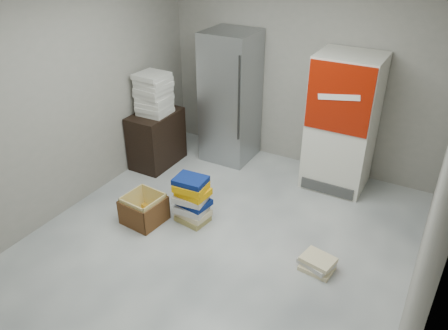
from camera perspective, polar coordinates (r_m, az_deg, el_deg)
ground at (r=4.88m, az=-1.97°, el=-11.51°), size 5.00×5.00×0.00m
room_shell at (r=3.95m, az=-2.42°, el=8.63°), size 4.04×5.04×2.82m
steel_fridge at (r=6.40m, az=0.85°, el=8.81°), size 0.70×0.72×1.90m
coke_cooler at (r=5.86m, az=15.19°, el=5.30°), size 0.80×0.73×1.80m
wood_shelf at (r=6.48m, az=-8.79°, el=3.43°), size 0.50×0.80×0.80m
supply_box_stack at (r=6.20m, az=-9.17°, el=9.17°), size 0.44×0.44×0.58m
phonebook_stack_main at (r=5.20m, az=-4.18°, el=-4.56°), size 0.42×0.36×0.60m
phonebook_stack_side at (r=4.76m, az=12.07°, el=-12.43°), size 0.40×0.35×0.15m
cardboard_box at (r=5.36m, az=-10.39°, el=-5.89°), size 0.48×0.48×0.36m
bucket_lid at (r=5.67m, az=-9.33°, el=-4.80°), size 0.40×0.40×0.09m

